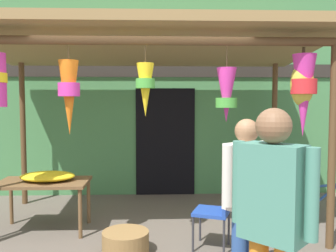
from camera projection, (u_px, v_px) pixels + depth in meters
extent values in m
plane|color=#60564C|center=(144.00, 249.00, 4.23)|extent=(30.00, 30.00, 0.00)
cube|color=#47844C|center=(148.00, 95.00, 6.77)|extent=(12.69, 0.25, 3.75)
cube|color=#2D2823|center=(147.00, 70.00, 6.59)|extent=(11.42, 0.04, 0.24)
cube|color=black|center=(165.00, 142.00, 6.70)|extent=(1.10, 0.03, 2.00)
cylinder|color=brown|center=(332.00, 147.00, 4.19)|extent=(0.09, 0.09, 2.43)
cylinder|color=brown|center=(23.00, 133.00, 6.08)|extent=(0.09, 0.09, 2.43)
cylinder|color=brown|center=(274.00, 132.00, 6.24)|extent=(0.09, 0.09, 2.43)
cylinder|color=brown|center=(148.00, 41.00, 4.03)|extent=(4.52, 0.10, 0.10)
cylinder|color=brown|center=(150.00, 53.00, 6.07)|extent=(4.52, 0.10, 0.10)
cube|color=olive|center=(149.00, 45.00, 5.05)|extent=(4.82, 2.55, 0.34)
cylinder|color=brown|center=(68.00, 53.00, 4.07)|extent=(0.01, 0.01, 0.16)
cone|color=orange|center=(69.00, 98.00, 4.11)|extent=(0.23, 0.23, 0.86)
cylinder|color=#D13399|center=(69.00, 90.00, 4.10)|extent=(0.25, 0.25, 0.15)
cylinder|color=brown|center=(145.00, 54.00, 4.07)|extent=(0.01, 0.01, 0.20)
cone|color=yellow|center=(145.00, 90.00, 4.10)|extent=(0.20, 0.20, 0.61)
cylinder|color=green|center=(145.00, 83.00, 4.09)|extent=(0.22, 0.22, 0.11)
cylinder|color=brown|center=(227.00, 57.00, 4.15)|extent=(0.01, 0.01, 0.24)
cone|color=#D13399|center=(226.00, 95.00, 4.18)|extent=(0.23, 0.23, 0.64)
cylinder|color=green|center=(226.00, 103.00, 4.18)|extent=(0.25, 0.25, 0.12)
cylinder|color=brown|center=(305.00, 51.00, 4.16)|extent=(0.01, 0.01, 0.08)
cone|color=#D13399|center=(304.00, 96.00, 4.19)|extent=(0.27, 0.27, 0.97)
cylinder|color=red|center=(304.00, 87.00, 4.19)|extent=(0.30, 0.30, 0.17)
cylinder|color=#4C3D23|center=(303.00, 55.00, 4.18)|extent=(0.02, 0.02, 0.18)
ellipsoid|color=gold|center=(302.00, 84.00, 4.20)|extent=(0.27, 0.23, 0.51)
cube|color=brown|center=(43.00, 183.00, 4.81)|extent=(1.20, 0.69, 0.04)
cylinder|color=brown|center=(80.00, 214.00, 4.56)|extent=(0.05, 0.05, 0.64)
cylinder|color=brown|center=(11.00, 202.00, 5.10)|extent=(0.05, 0.05, 0.64)
cylinder|color=brown|center=(89.00, 201.00, 5.14)|extent=(0.05, 0.05, 0.64)
ellipsoid|color=yellow|center=(48.00, 176.00, 4.83)|extent=(0.73, 0.51, 0.12)
ellipsoid|color=pink|center=(55.00, 177.00, 4.78)|extent=(0.33, 0.25, 0.08)
cube|color=#2347A8|center=(212.00, 212.00, 4.24)|extent=(0.51, 0.51, 0.04)
cube|color=#2347A8|center=(227.00, 197.00, 4.17)|extent=(0.17, 0.39, 0.40)
cylinder|color=#333338|center=(200.00, 223.00, 4.48)|extent=(0.03, 0.03, 0.44)
cylinder|color=#333338|center=(193.00, 233.00, 4.14)|extent=(0.03, 0.03, 0.44)
cylinder|color=#333338|center=(229.00, 227.00, 4.37)|extent=(0.03, 0.03, 0.44)
cylinder|color=#333338|center=(224.00, 237.00, 4.03)|extent=(0.03, 0.03, 0.44)
cylinder|color=olive|center=(126.00, 242.00, 4.11)|extent=(0.54, 0.54, 0.26)
torus|color=black|center=(298.00, 204.00, 4.97)|extent=(0.70, 0.25, 0.71)
cylinder|color=navy|center=(329.00, 185.00, 5.12)|extent=(0.86, 0.28, 0.04)
cylinder|color=navy|center=(323.00, 198.00, 5.10)|extent=(0.48, 0.17, 0.31)
cylinder|color=navy|center=(313.00, 176.00, 5.02)|extent=(0.03, 0.03, 0.30)
cube|color=black|center=(313.00, 164.00, 5.01)|extent=(0.21, 0.13, 0.05)
cylinder|color=#2D5193|center=(251.00, 247.00, 3.32)|extent=(0.13, 0.13, 0.79)
cylinder|color=#2D5193|center=(239.00, 252.00, 3.21)|extent=(0.13, 0.13, 0.79)
cube|color=silver|center=(246.00, 175.00, 3.22)|extent=(0.45, 0.42, 0.59)
cylinder|color=silver|center=(263.00, 169.00, 3.38)|extent=(0.08, 0.08, 0.53)
cylinder|color=silver|center=(227.00, 176.00, 3.06)|extent=(0.08, 0.08, 0.53)
sphere|color=#9E704C|center=(247.00, 131.00, 3.20)|extent=(0.22, 0.22, 0.22)
cube|color=#4C8E7A|center=(272.00, 192.00, 2.31)|extent=(0.44, 0.44, 0.63)
cylinder|color=#4C8E7A|center=(238.00, 182.00, 2.48)|extent=(0.08, 0.08, 0.57)
cylinder|color=#4C8E7A|center=(312.00, 195.00, 2.13)|extent=(0.08, 0.08, 0.57)
sphere|color=#896042|center=(274.00, 126.00, 2.28)|extent=(0.23, 0.23, 0.23)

